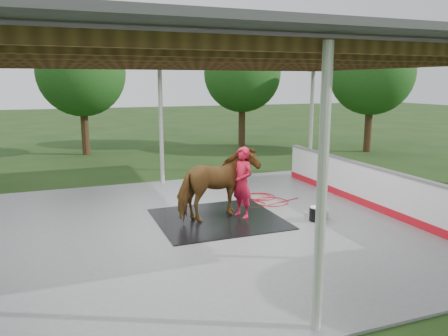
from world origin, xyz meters
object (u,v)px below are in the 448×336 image
object	(u,v)px
dasher_board	(367,187)
handler	(242,182)
horse	(218,184)
wash_bucket	(317,214)

from	to	relation	value
dasher_board	handler	bearing A→B (deg)	174.96
dasher_board	horse	size ratio (longest dim) A/B	3.88
wash_bucket	dasher_board	bearing A→B (deg)	17.30
handler	wash_bucket	world-z (taller)	handler
wash_bucket	horse	bearing A→B (deg)	156.57
dasher_board	handler	distance (m)	3.60
dasher_board	handler	world-z (taller)	handler
dasher_board	horse	world-z (taller)	horse
handler	wash_bucket	distance (m)	1.98
handler	horse	bearing A→B (deg)	-112.12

